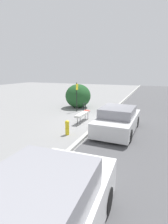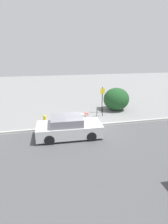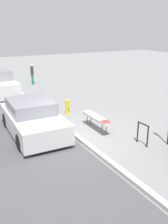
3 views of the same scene
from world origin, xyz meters
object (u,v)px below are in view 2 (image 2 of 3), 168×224
(bench, at_px, (77,115))
(sign_post, at_px, (102,98))
(bike_rack, at_px, (100,111))
(fire_hydrant, at_px, (45,120))
(parked_car_near, at_px, (69,127))

(bench, height_order, sign_post, sign_post)
(bike_rack, bearing_deg, sign_post, 61.34)
(bike_rack, height_order, sign_post, sign_post)
(sign_post, height_order, fire_hydrant, sign_post)
(fire_hydrant, relative_size, parked_car_near, 0.19)
(sign_post, relative_size, fire_hydrant, 3.01)
(sign_post, distance_m, fire_hydrant, 5.30)
(bench, relative_size, fire_hydrant, 2.32)
(bike_rack, bearing_deg, fire_hydrant, -169.18)
(bike_rack, height_order, fire_hydrant, bike_rack)
(bike_rack, bearing_deg, parked_car_near, -133.73)
(parked_car_near, bearing_deg, fire_hydrant, 124.99)
(bench, bearing_deg, bike_rack, 20.44)
(bench, height_order, fire_hydrant, fire_hydrant)
(bench, bearing_deg, parked_car_near, -110.78)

